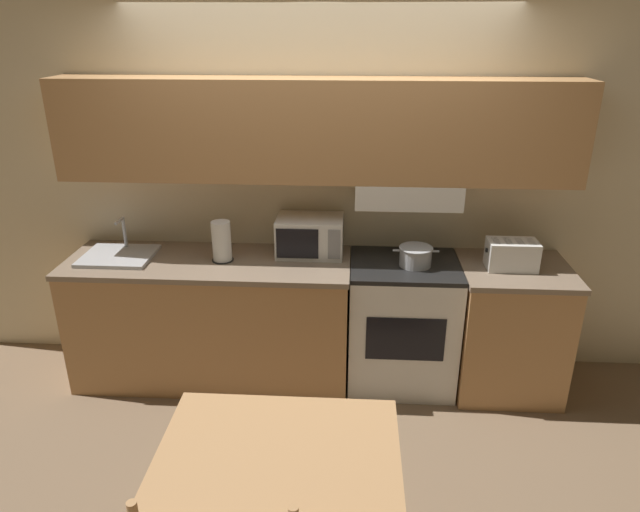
{
  "coord_description": "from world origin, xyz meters",
  "views": [
    {
      "loc": [
        0.25,
        -3.8,
        2.4
      ],
      "look_at": [
        0.05,
        -0.57,
        1.06
      ],
      "focal_mm": 32.0,
      "sensor_mm": 36.0,
      "label": 1
    }
  ],
  "objects": [
    {
      "name": "sink_basin",
      "position": [
        -1.34,
        -0.32,
        0.92
      ],
      "size": [
        0.47,
        0.4,
        0.24
      ],
      "color": "#B7BABF",
      "rests_on": "lower_counter_main"
    },
    {
      "name": "lower_counter_main",
      "position": [
        -0.72,
        -0.32,
        0.45
      ],
      "size": [
        1.91,
        0.66,
        0.91
      ],
      "color": "tan",
      "rests_on": "ground_plane"
    },
    {
      "name": "wall_back",
      "position": [
        0.02,
        -0.07,
        1.5
      ],
      "size": [
        5.74,
        0.38,
        2.55
      ],
      "color": "beige",
      "rests_on": "ground_plane"
    },
    {
      "name": "ground_plane",
      "position": [
        0.0,
        0.0,
        0.0
      ],
      "size": [
        16.0,
        16.0,
        0.0
      ],
      "primitive_type": "plane",
      "color": "#7F664C"
    },
    {
      "name": "cooking_pot",
      "position": [
        0.66,
        -0.33,
        0.97
      ],
      "size": [
        0.3,
        0.22,
        0.13
      ],
      "color": "#B7BABF",
      "rests_on": "stove_range"
    },
    {
      "name": "microwave",
      "position": [
        -0.04,
        -0.17,
        1.04
      ],
      "size": [
        0.45,
        0.31,
        0.26
      ],
      "color": "white",
      "rests_on": "lower_counter_main"
    },
    {
      "name": "paper_towel_roll",
      "position": [
        -0.62,
        -0.32,
        1.04
      ],
      "size": [
        0.15,
        0.15,
        0.27
      ],
      "color": "black",
      "rests_on": "lower_counter_main"
    },
    {
      "name": "toaster",
      "position": [
        1.27,
        -0.34,
        1.0
      ],
      "size": [
        0.33,
        0.19,
        0.19
      ],
      "color": "white",
      "rests_on": "lower_counter_right_stub"
    },
    {
      "name": "stove_range",
      "position": [
        0.6,
        -0.3,
        0.45
      ],
      "size": [
        0.72,
        0.61,
        0.91
      ],
      "color": "white",
      "rests_on": "ground_plane"
    },
    {
      "name": "lower_counter_right_stub",
      "position": [
        1.32,
        -0.32,
        0.45
      ],
      "size": [
        0.71,
        0.66,
        0.91
      ],
      "color": "tan",
      "rests_on": "ground_plane"
    },
    {
      "name": "dining_table",
      "position": [
        -0.03,
        -1.99,
        0.65
      ],
      "size": [
        1.0,
        0.77,
        0.77
      ],
      "color": "tan",
      "rests_on": "ground_plane"
    }
  ]
}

